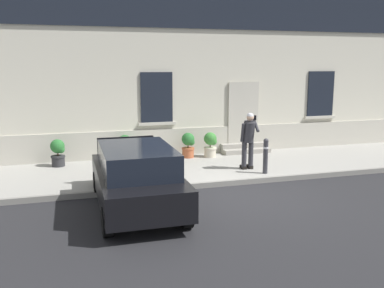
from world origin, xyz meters
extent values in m
plane|color=#232326|center=(0.00, 0.00, 0.00)|extent=(80.00, 80.00, 0.00)
cube|color=#99968E|center=(0.00, 2.80, 0.07)|extent=(24.00, 3.60, 0.15)
cube|color=gray|center=(0.00, 0.94, 0.07)|extent=(24.00, 0.12, 0.15)
cube|color=beige|center=(0.00, 5.30, 3.75)|extent=(24.00, 1.40, 7.50)
cube|color=#BCB7A8|center=(0.00, 4.58, 0.55)|extent=(24.00, 0.08, 1.10)
cube|color=brown|center=(2.21, 4.57, 1.52)|extent=(1.00, 0.08, 2.10)
cube|color=#BCB7A8|center=(2.21, 4.55, 1.57)|extent=(1.16, 0.06, 2.24)
cube|color=black|center=(-0.99, 4.57, 2.20)|extent=(1.10, 0.06, 1.70)
cube|color=#BCB7A8|center=(-0.99, 4.54, 1.30)|extent=(1.30, 0.12, 0.10)
cube|color=black|center=(5.41, 4.57, 2.20)|extent=(1.10, 0.06, 1.70)
cube|color=#BCB7A8|center=(5.41, 4.54, 1.30)|extent=(1.30, 0.12, 0.10)
cube|color=black|center=(0.00, 4.57, 5.20)|extent=(16.80, 0.06, 1.40)
cube|color=#9E998E|center=(2.21, 4.12, 0.23)|extent=(1.76, 0.32, 0.16)
cube|color=#9E998E|center=(2.21, 4.44, 0.31)|extent=(1.76, 0.32, 0.32)
cube|color=black|center=(-2.50, -0.28, 0.62)|extent=(1.77, 4.01, 0.64)
cube|color=black|center=(-2.50, -0.43, 1.22)|extent=(1.55, 2.41, 0.56)
cube|color=black|center=(-2.48, 1.74, 0.40)|extent=(1.66, 0.11, 0.20)
cube|color=yellow|center=(-2.48, 1.74, 0.58)|extent=(0.52, 0.02, 0.12)
cube|color=#B21414|center=(-3.24, 1.74, 0.84)|extent=(0.16, 0.04, 0.18)
cube|color=#B21414|center=(-1.73, 1.73, 0.84)|extent=(0.16, 0.04, 0.18)
cube|color=black|center=(-2.49, 1.47, 1.12)|extent=(1.49, 0.07, 0.60)
cylinder|color=black|center=(-3.30, -1.67, 0.30)|extent=(0.20, 0.60, 0.60)
cylinder|color=black|center=(-1.71, -1.68, 0.30)|extent=(0.20, 0.60, 0.60)
cylinder|color=black|center=(-3.28, 1.13, 0.30)|extent=(0.20, 0.60, 0.60)
cylinder|color=black|center=(-1.69, 1.12, 0.30)|extent=(0.20, 0.60, 0.60)
cylinder|color=#333338|center=(1.56, 1.35, 0.62)|extent=(0.14, 0.14, 0.95)
sphere|color=#333338|center=(1.56, 1.35, 1.12)|extent=(0.15, 0.15, 0.15)
cylinder|color=silver|center=(1.56, 1.35, 0.92)|extent=(0.15, 0.15, 0.06)
cylinder|color=#2D2D33|center=(1.16, 2.00, 0.60)|extent=(0.15, 0.15, 0.82)
cube|color=black|center=(1.16, 2.06, 0.20)|extent=(0.12, 0.28, 0.10)
cylinder|color=#2D2D33|center=(1.38, 2.00, 0.60)|extent=(0.15, 0.15, 0.82)
cube|color=black|center=(1.38, 2.06, 0.20)|extent=(0.12, 0.28, 0.10)
cylinder|color=#2D2D33|center=(1.27, 1.94, 1.32)|extent=(0.34, 0.44, 0.67)
sphere|color=tan|center=(1.27, 1.87, 1.76)|extent=(0.22, 0.22, 0.22)
sphere|color=silver|center=(1.27, 1.87, 1.79)|extent=(0.21, 0.21, 0.21)
cylinder|color=#2D2D33|center=(1.05, 1.90, 1.30)|extent=(0.09, 0.18, 0.57)
cylinder|color=#2D2D33|center=(1.47, 1.90, 1.52)|extent=(0.09, 0.42, 0.42)
cube|color=black|center=(1.42, 1.85, 1.74)|extent=(0.07, 0.02, 0.15)
cylinder|color=#2D2D30|center=(-4.29, 4.01, 0.32)|extent=(0.40, 0.40, 0.34)
cylinder|color=#2D2D30|center=(-4.29, 4.01, 0.46)|extent=(0.44, 0.44, 0.05)
cylinder|color=#47331E|center=(-4.29, 4.01, 0.61)|extent=(0.04, 0.04, 0.24)
sphere|color=#286B2D|center=(-4.29, 4.01, 0.79)|extent=(0.44, 0.44, 0.44)
sphere|color=#286B2D|center=(-4.19, 3.96, 0.69)|extent=(0.24, 0.24, 0.24)
cylinder|color=#606B38|center=(-2.15, 4.24, 0.32)|extent=(0.40, 0.40, 0.34)
cylinder|color=#606B38|center=(-2.15, 4.24, 0.46)|extent=(0.44, 0.44, 0.05)
cylinder|color=#47331E|center=(-2.15, 4.24, 0.61)|extent=(0.04, 0.04, 0.24)
sphere|color=#286B2D|center=(-2.15, 4.24, 0.79)|extent=(0.44, 0.44, 0.44)
sphere|color=#286B2D|center=(-2.05, 4.19, 0.69)|extent=(0.24, 0.24, 0.24)
cylinder|color=#B25B38|center=(-0.02, 4.08, 0.32)|extent=(0.40, 0.40, 0.34)
cylinder|color=#B25B38|center=(-0.02, 4.08, 0.46)|extent=(0.44, 0.44, 0.05)
cylinder|color=#47331E|center=(-0.02, 4.08, 0.61)|extent=(0.04, 0.04, 0.24)
sphere|color=#286B2D|center=(-0.02, 4.08, 0.79)|extent=(0.44, 0.44, 0.44)
sphere|color=#286B2D|center=(0.08, 4.03, 0.69)|extent=(0.24, 0.24, 0.24)
cylinder|color=beige|center=(0.74, 3.94, 0.32)|extent=(0.40, 0.40, 0.34)
cylinder|color=beige|center=(0.74, 3.94, 0.46)|extent=(0.44, 0.44, 0.05)
cylinder|color=#47331E|center=(0.74, 3.94, 0.61)|extent=(0.04, 0.04, 0.24)
sphere|color=#387F33|center=(0.74, 3.94, 0.79)|extent=(0.44, 0.44, 0.44)
sphere|color=#387F33|center=(0.84, 3.89, 0.69)|extent=(0.24, 0.24, 0.24)
camera|label=1|loc=(-3.93, -9.58, 3.30)|focal=39.50mm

